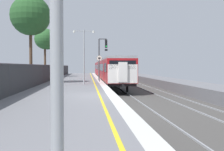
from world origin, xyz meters
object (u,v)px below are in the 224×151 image
(commuter_train_at_platform, at_px, (107,69))
(platform_lamp_mid, at_px, (84,52))
(background_tree_left, at_px, (31,16))
(signal_gantry, at_px, (101,54))
(speed_limit_sign, at_px, (99,65))
(background_tree_centre, at_px, (46,40))

(commuter_train_at_platform, xyz_separation_m, platform_lamp_mid, (-3.46, -18.39, 1.77))
(commuter_train_at_platform, height_order, background_tree_left, background_tree_left)
(signal_gantry, bearing_deg, platform_lamp_mid, -105.23)
(speed_limit_sign, height_order, background_tree_left, background_tree_left)
(platform_lamp_mid, bearing_deg, commuter_train_at_platform, 79.33)
(speed_limit_sign, xyz_separation_m, platform_lamp_mid, (-1.62, -4.11, 1.22))
(platform_lamp_mid, xyz_separation_m, background_tree_left, (-5.24, 2.02, 3.58))
(speed_limit_sign, bearing_deg, platform_lamp_mid, -111.48)
(speed_limit_sign, bearing_deg, background_tree_centre, 117.03)
(background_tree_centre, bearing_deg, commuter_train_at_platform, -7.45)
(commuter_train_at_platform, relative_size, signal_gantry, 8.05)
(platform_lamp_mid, distance_m, background_tree_left, 6.65)
(platform_lamp_mid, bearing_deg, speed_limit_sign, 68.52)
(signal_gantry, xyz_separation_m, speed_limit_sign, (-0.37, -3.19, -1.31))
(commuter_train_at_platform, height_order, platform_lamp_mid, platform_lamp_mid)
(background_tree_left, height_order, background_tree_centre, background_tree_left)
(commuter_train_at_platform, bearing_deg, background_tree_left, -117.99)
(signal_gantry, bearing_deg, background_tree_left, -143.81)
(background_tree_left, distance_m, background_tree_centre, 17.70)
(background_tree_left, bearing_deg, background_tree_centre, 93.51)
(commuter_train_at_platform, height_order, speed_limit_sign, commuter_train_at_platform)
(speed_limit_sign, distance_m, background_tree_centre, 17.94)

